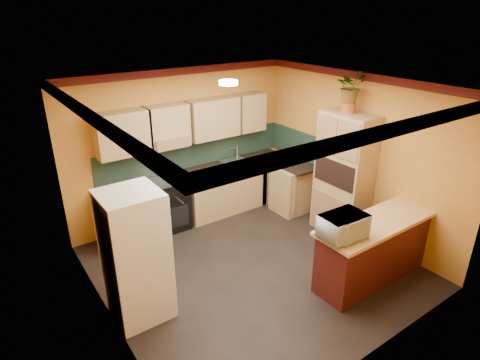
{
  "coord_description": "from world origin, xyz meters",
  "views": [
    {
      "loc": [
        -3.06,
        -4.02,
        3.6
      ],
      "look_at": [
        0.09,
        0.45,
        1.24
      ],
      "focal_mm": 30.0,
      "sensor_mm": 36.0,
      "label": 1
    }
  ],
  "objects_px": {
    "stove": "(169,204)",
    "pantry": "(343,176)",
    "breakfast_bar": "(373,252)",
    "base_cabinets_back": "(200,196)",
    "microwave": "(343,226)",
    "fridge": "(136,256)"
  },
  "relations": [
    {
      "from": "fridge",
      "to": "microwave",
      "type": "distance_m",
      "value": 2.57
    },
    {
      "from": "pantry",
      "to": "breakfast_bar",
      "type": "height_order",
      "value": "pantry"
    },
    {
      "from": "fridge",
      "to": "breakfast_bar",
      "type": "distance_m",
      "value": 3.24
    },
    {
      "from": "microwave",
      "to": "pantry",
      "type": "bearing_deg",
      "value": 43.68
    },
    {
      "from": "stove",
      "to": "fridge",
      "type": "bearing_deg",
      "value": -125.56
    },
    {
      "from": "base_cabinets_back",
      "to": "breakfast_bar",
      "type": "bearing_deg",
      "value": -70.27
    },
    {
      "from": "stove",
      "to": "microwave",
      "type": "distance_m",
      "value": 3.22
    },
    {
      "from": "pantry",
      "to": "microwave",
      "type": "distance_m",
      "value": 1.79
    },
    {
      "from": "stove",
      "to": "breakfast_bar",
      "type": "xyz_separation_m",
      "value": [
        1.7,
        -3.0,
        -0.02
      ]
    },
    {
      "from": "base_cabinets_back",
      "to": "microwave",
      "type": "height_order",
      "value": "microwave"
    },
    {
      "from": "fridge",
      "to": "base_cabinets_back",
      "type": "bearing_deg",
      "value": 43.17
    },
    {
      "from": "base_cabinets_back",
      "to": "breakfast_bar",
      "type": "xyz_separation_m",
      "value": [
        1.08,
        -3.0,
        0.0
      ]
    },
    {
      "from": "stove",
      "to": "breakfast_bar",
      "type": "distance_m",
      "value": 3.45
    },
    {
      "from": "breakfast_bar",
      "to": "stove",
      "type": "bearing_deg",
      "value": 119.56
    },
    {
      "from": "pantry",
      "to": "microwave",
      "type": "xyz_separation_m",
      "value": [
        -1.34,
        -1.18,
        0.04
      ]
    },
    {
      "from": "stove",
      "to": "breakfast_bar",
      "type": "bearing_deg",
      "value": -60.44
    },
    {
      "from": "microwave",
      "to": "base_cabinets_back",
      "type": "bearing_deg",
      "value": 99.34
    },
    {
      "from": "stove",
      "to": "fridge",
      "type": "height_order",
      "value": "fridge"
    },
    {
      "from": "stove",
      "to": "fridge",
      "type": "xyz_separation_m",
      "value": [
        -1.27,
        -1.78,
        0.39
      ]
    },
    {
      "from": "stove",
      "to": "base_cabinets_back",
      "type": "bearing_deg",
      "value": 0.0
    },
    {
      "from": "base_cabinets_back",
      "to": "pantry",
      "type": "bearing_deg",
      "value": -46.94
    },
    {
      "from": "stove",
      "to": "pantry",
      "type": "relative_size",
      "value": 0.43
    }
  ]
}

